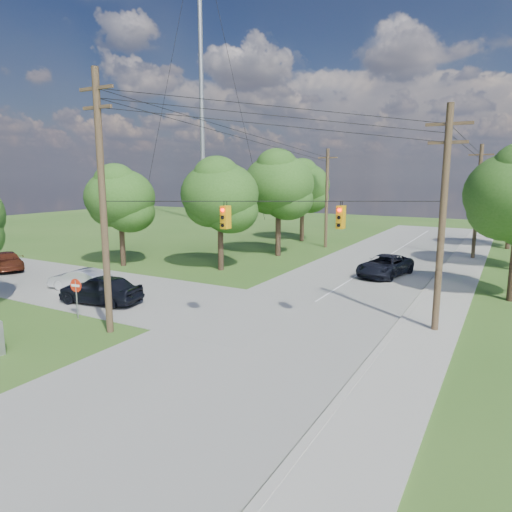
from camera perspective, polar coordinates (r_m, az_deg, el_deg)
The scene contains 20 objects.
ground at distance 19.87m, azimuth -9.33°, elevation -11.82°, with size 140.00×140.00×0.00m, color #2F561C.
main_road at distance 22.80m, azimuth 2.65°, elevation -8.75°, with size 10.00×100.00×0.03m, color gray.
cross_road at distance 40.00m, azimuth -28.99°, elevation -1.79°, with size 48.00×9.00×0.03m, color gray.
sidewalk_east at distance 20.85m, azimuth 19.65°, elevation -11.06°, with size 2.60×100.00×0.12m, color #98958E.
pole_sw at distance 21.96m, azimuth -18.62°, elevation 6.58°, with size 2.00×0.32×12.00m.
pole_ne at distance 22.55m, azimuth 22.29°, elevation 4.49°, with size 2.00×0.32×10.50m.
pole_north_e at distance 44.44m, azimuth 25.94°, elevation 6.18°, with size 2.00×0.32×10.00m.
pole_north_w at distance 47.39m, azimuth 8.83°, elevation 7.25°, with size 2.00×0.32×10.00m.
power_lines at distance 27.83m, azimuth 8.12°, elevation 13.66°, with size 13.93×29.62×4.93m.
traffic_signals at distance 20.91m, azimuth 3.42°, elevation 4.92°, with size 4.91×3.27×1.05m.
radio_mast at distance 75.98m, azimuth -6.87°, elevation 21.49°, with size 0.70×0.70×45.00m, color #939598.
tree_w_near at distance 35.32m, azimuth -4.53°, elevation 7.70°, with size 6.00×6.00×8.40m.
tree_w_mid at distance 41.72m, azimuth 2.83°, elevation 8.98°, with size 6.40×6.40×9.22m.
tree_w_far at distance 51.63m, azimuth 5.85°, elevation 8.78°, with size 6.00×6.00×8.73m.
tree_cross_n at distance 38.56m, azimuth -16.64°, elevation 7.02°, with size 5.60×5.60×7.91m.
car_cross_dark at distance 27.89m, azimuth -18.85°, elevation -3.93°, with size 2.00×4.97×1.69m, color black.
car_cross_silver at distance 31.78m, azimuth -21.15°, elevation -2.72°, with size 1.43×4.09×1.35m, color silver.
car_cross_far at distance 40.77m, azimuth -28.89°, elevation -0.51°, with size 2.06×5.06×1.47m, color #572314.
car_main_north at distance 34.89m, azimuth 15.81°, elevation -1.16°, with size 2.56×5.54×1.54m, color black.
do_not_enter_sign at distance 25.26m, azimuth -21.58°, elevation -3.91°, with size 0.71×0.14×2.14m.
Camera 1 is at (11.68, -14.30, 7.37)m, focal length 32.00 mm.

